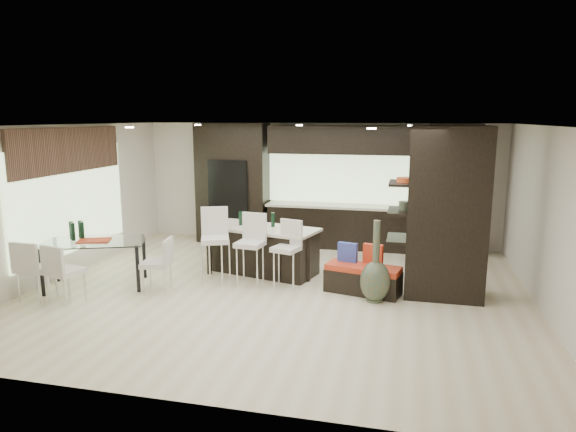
% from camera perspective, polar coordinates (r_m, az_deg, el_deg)
% --- Properties ---
extents(ground, '(8.00, 8.00, 0.00)m').
position_cam_1_polar(ground, '(8.57, -0.93, -8.31)').
color(ground, beige).
rests_on(ground, ground).
extents(back_wall, '(8.00, 0.02, 2.70)m').
position_cam_1_polar(back_wall, '(11.61, 3.30, 3.61)').
color(back_wall, silver).
rests_on(back_wall, ground).
extents(left_wall, '(0.02, 7.00, 2.70)m').
position_cam_1_polar(left_wall, '(9.99, -23.81, 1.49)').
color(left_wall, silver).
rests_on(left_wall, ground).
extents(right_wall, '(0.02, 7.00, 2.70)m').
position_cam_1_polar(right_wall, '(8.23, 27.14, -0.62)').
color(right_wall, silver).
rests_on(right_wall, ground).
extents(ceiling, '(8.00, 7.00, 0.02)m').
position_cam_1_polar(ceiling, '(8.10, -0.99, 10.04)').
color(ceiling, white).
rests_on(ceiling, ground).
extents(window_left, '(0.04, 3.20, 1.90)m').
position_cam_1_polar(window_left, '(10.12, -22.96, 1.67)').
color(window_left, '#B2D199').
rests_on(window_left, left_wall).
extents(window_back, '(3.40, 0.04, 1.20)m').
position_cam_1_polar(window_back, '(11.46, 6.24, 4.47)').
color(window_back, '#B2D199').
rests_on(window_back, back_wall).
extents(stone_accent, '(0.08, 3.00, 0.80)m').
position_cam_1_polar(stone_accent, '(10.01, -23.20, 6.76)').
color(stone_accent, brown).
rests_on(stone_accent, left_wall).
extents(ceiling_spots, '(4.00, 3.00, 0.02)m').
position_cam_1_polar(ceiling_spots, '(8.34, -0.56, 9.93)').
color(ceiling_spots, white).
rests_on(ceiling_spots, ceiling).
extents(back_cabinetry, '(6.80, 0.68, 2.70)m').
position_cam_1_polar(back_cabinetry, '(11.21, 5.53, 3.31)').
color(back_cabinetry, black).
rests_on(back_cabinetry, ground).
extents(refrigerator, '(0.90, 0.68, 1.90)m').
position_cam_1_polar(refrigerator, '(11.79, -6.18, 1.71)').
color(refrigerator, black).
rests_on(refrigerator, ground).
extents(partition_column, '(1.20, 0.80, 2.70)m').
position_cam_1_polar(partition_column, '(8.40, 17.21, 0.31)').
color(partition_column, black).
rests_on(partition_column, ground).
extents(kitchen_island, '(2.18, 1.35, 0.84)m').
position_cam_1_polar(kitchen_island, '(9.48, -2.85, -3.78)').
color(kitchen_island, black).
rests_on(kitchen_island, ground).
extents(stool_left, '(0.60, 0.60, 1.05)m').
position_cam_1_polar(stool_left, '(8.94, -8.07, -4.09)').
color(stool_left, silver).
rests_on(stool_left, ground).
extents(stool_mid, '(0.48, 0.48, 0.99)m').
position_cam_1_polar(stool_mid, '(8.76, -4.22, -4.54)').
color(stool_mid, silver).
rests_on(stool_mid, ground).
extents(stool_right, '(0.50, 0.50, 0.92)m').
position_cam_1_polar(stool_right, '(8.62, -0.23, -5.00)').
color(stool_right, silver).
rests_on(stool_right, ground).
extents(bench, '(1.28, 0.72, 0.46)m').
position_cam_1_polar(bench, '(8.50, 8.33, -6.96)').
color(bench, black).
rests_on(bench, ground).
extents(floor_vase, '(0.48, 0.48, 1.29)m').
position_cam_1_polar(floor_vase, '(8.04, 9.73, -4.99)').
color(floor_vase, '#434D38').
rests_on(floor_vase, ground).
extents(dining_table, '(1.87, 1.46, 0.79)m').
position_cam_1_polar(dining_table, '(9.26, -20.58, -4.99)').
color(dining_table, white).
rests_on(dining_table, ground).
extents(chair_near, '(0.57, 0.57, 0.87)m').
position_cam_1_polar(chair_near, '(8.65, -23.46, -6.06)').
color(chair_near, silver).
rests_on(chair_near, ground).
extents(chair_far, '(0.50, 0.50, 0.90)m').
position_cam_1_polar(chair_far, '(8.95, -26.15, -5.63)').
color(chair_far, silver).
rests_on(chair_far, ground).
extents(chair_end, '(0.51, 0.51, 0.82)m').
position_cam_1_polar(chair_end, '(8.69, -14.37, -5.54)').
color(chair_end, silver).
rests_on(chair_end, ground).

